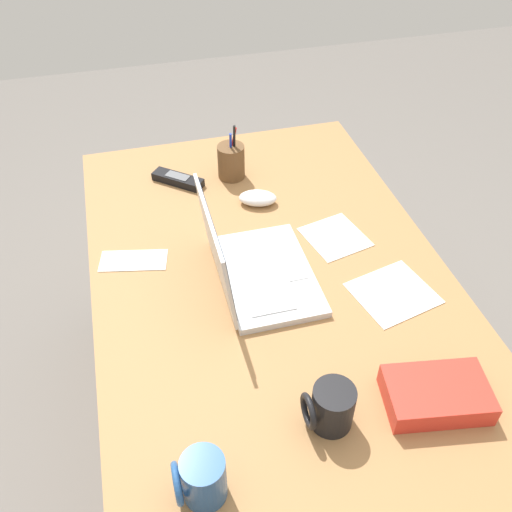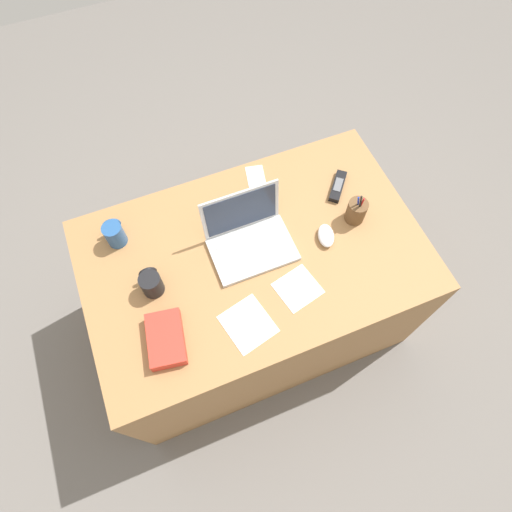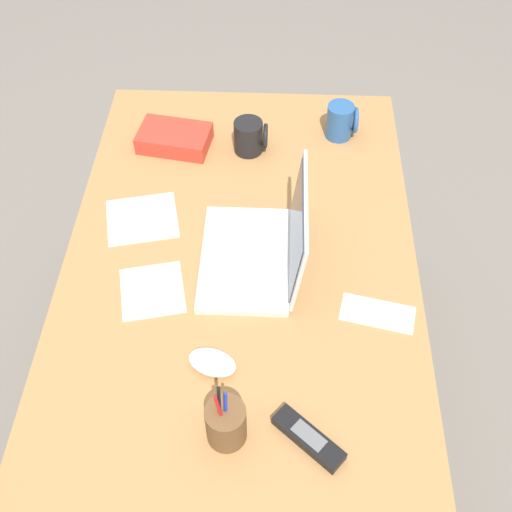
{
  "view_description": "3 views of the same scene",
  "coord_description": "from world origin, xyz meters",
  "px_view_note": "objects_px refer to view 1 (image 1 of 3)",
  "views": [
    {
      "loc": [
        -0.93,
        0.28,
        1.68
      ],
      "look_at": [
        -0.02,
        0.05,
        0.82
      ],
      "focal_mm": 39.17,
      "sensor_mm": 36.0,
      "label": 1
    },
    {
      "loc": [
        -0.29,
        -0.74,
        2.25
      ],
      "look_at": [
        -0.0,
        -0.03,
        0.77
      ],
      "focal_mm": 30.46,
      "sensor_mm": 36.0,
      "label": 2
    },
    {
      "loc": [
        0.95,
        0.08,
        1.9
      ],
      "look_at": [
        0.04,
        0.04,
        0.8
      ],
      "focal_mm": 43.55,
      "sensor_mm": 36.0,
      "label": 3
    }
  ],
  "objects_px": {
    "coffee_mug_white": "(201,479)",
    "coffee_mug_tall": "(330,407)",
    "pen_holder": "(231,161)",
    "computer_mouse": "(258,198)",
    "cordless_phone": "(178,179)",
    "laptop": "(252,268)",
    "snack_bag": "(436,395)"
  },
  "relations": [
    {
      "from": "coffee_mug_white",
      "to": "coffee_mug_tall",
      "type": "xyz_separation_m",
      "value": [
        0.08,
        -0.26,
        -0.0
      ]
    },
    {
      "from": "coffee_mug_white",
      "to": "pen_holder",
      "type": "height_order",
      "value": "pen_holder"
    },
    {
      "from": "coffee_mug_tall",
      "to": "pen_holder",
      "type": "xyz_separation_m",
      "value": [
        0.85,
        -0.01,
        0.0
      ]
    },
    {
      "from": "computer_mouse",
      "to": "coffee_mug_white",
      "type": "xyz_separation_m",
      "value": [
        -0.78,
        0.3,
        0.03
      ]
    },
    {
      "from": "computer_mouse",
      "to": "coffee_mug_white",
      "type": "distance_m",
      "value": 0.84
    },
    {
      "from": "coffee_mug_white",
      "to": "cordless_phone",
      "type": "xyz_separation_m",
      "value": [
        0.94,
        -0.1,
        -0.04
      ]
    },
    {
      "from": "coffee_mug_tall",
      "to": "computer_mouse",
      "type": "bearing_deg",
      "value": -3.81
    },
    {
      "from": "laptop",
      "to": "coffee_mug_tall",
      "type": "relative_size",
      "value": 3.37
    },
    {
      "from": "coffee_mug_tall",
      "to": "pen_holder",
      "type": "bearing_deg",
      "value": -0.41
    },
    {
      "from": "laptop",
      "to": "pen_holder",
      "type": "relative_size",
      "value": 1.85
    },
    {
      "from": "coffee_mug_tall",
      "to": "cordless_phone",
      "type": "height_order",
      "value": "coffee_mug_tall"
    },
    {
      "from": "pen_holder",
      "to": "snack_bag",
      "type": "bearing_deg",
      "value": -166.3
    },
    {
      "from": "coffee_mug_tall",
      "to": "cordless_phone",
      "type": "xyz_separation_m",
      "value": [
        0.86,
        0.16,
        -0.04
      ]
    },
    {
      "from": "cordless_phone",
      "to": "pen_holder",
      "type": "height_order",
      "value": "pen_holder"
    },
    {
      "from": "coffee_mug_tall",
      "to": "pen_holder",
      "type": "relative_size",
      "value": 0.55
    },
    {
      "from": "coffee_mug_white",
      "to": "cordless_phone",
      "type": "height_order",
      "value": "coffee_mug_white"
    },
    {
      "from": "computer_mouse",
      "to": "coffee_mug_tall",
      "type": "xyz_separation_m",
      "value": [
        -0.7,
        0.05,
        0.03
      ]
    },
    {
      "from": "cordless_phone",
      "to": "coffee_mug_white",
      "type": "bearing_deg",
      "value": 173.82
    },
    {
      "from": "laptop",
      "to": "snack_bag",
      "type": "bearing_deg",
      "value": -147.59
    },
    {
      "from": "computer_mouse",
      "to": "coffee_mug_tall",
      "type": "relative_size",
      "value": 1.1
    },
    {
      "from": "cordless_phone",
      "to": "snack_bag",
      "type": "xyz_separation_m",
      "value": [
        -0.87,
        -0.37,
        0.01
      ]
    },
    {
      "from": "laptop",
      "to": "snack_bag",
      "type": "distance_m",
      "value": 0.49
    },
    {
      "from": "laptop",
      "to": "coffee_mug_tall",
      "type": "bearing_deg",
      "value": -173.32
    },
    {
      "from": "laptop",
      "to": "snack_bag",
      "type": "xyz_separation_m",
      "value": [
        -0.42,
        -0.26,
        -0.02
      ]
    },
    {
      "from": "snack_bag",
      "to": "cordless_phone",
      "type": "bearing_deg",
      "value": 23.16
    },
    {
      "from": "computer_mouse",
      "to": "laptop",
      "type": "bearing_deg",
      "value": -179.43
    },
    {
      "from": "cordless_phone",
      "to": "laptop",
      "type": "bearing_deg",
      "value": -166.61
    },
    {
      "from": "computer_mouse",
      "to": "coffee_mug_white",
      "type": "height_order",
      "value": "coffee_mug_white"
    },
    {
      "from": "computer_mouse",
      "to": "coffee_mug_tall",
      "type": "bearing_deg",
      "value": -165.73
    },
    {
      "from": "computer_mouse",
      "to": "snack_bag",
      "type": "distance_m",
      "value": 0.74
    },
    {
      "from": "laptop",
      "to": "pen_holder",
      "type": "distance_m",
      "value": 0.45
    },
    {
      "from": "pen_holder",
      "to": "coffee_mug_white",
      "type": "bearing_deg",
      "value": 164.21
    }
  ]
}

